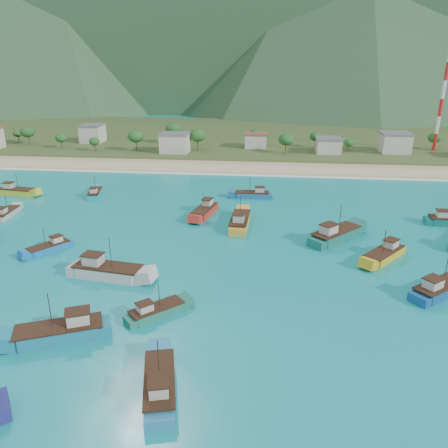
# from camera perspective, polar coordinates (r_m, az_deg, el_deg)

# --- Properties ---
(ground) EXTENTS (600.00, 600.00, 0.00)m
(ground) POSITION_cam_1_polar(r_m,az_deg,el_deg) (71.07, 0.28, -7.45)
(ground) COLOR #0C8689
(ground) RESTS_ON ground
(beach) EXTENTS (400.00, 18.00, 1.20)m
(beach) POSITION_cam_1_polar(r_m,az_deg,el_deg) (145.41, 3.51, 7.31)
(beach) COLOR beige
(beach) RESTS_ON ground
(land) EXTENTS (400.00, 110.00, 2.40)m
(land) POSITION_cam_1_polar(r_m,az_deg,el_deg) (205.21, 4.39, 11.22)
(land) COLOR #385123
(land) RESTS_ON ground
(surf_line) EXTENTS (400.00, 2.50, 0.08)m
(surf_line) POSITION_cam_1_polar(r_m,az_deg,el_deg) (136.19, 3.31, 6.40)
(surf_line) COLOR white
(surf_line) RESTS_ON ground
(village) EXTENTS (218.21, 28.03, 7.43)m
(village) POSITION_cam_1_polar(r_m,az_deg,el_deg) (166.44, 9.15, 10.49)
(village) COLOR beige
(village) RESTS_ON ground
(vegetation) EXTENTS (276.31, 25.67, 8.47)m
(vegetation) POSITION_cam_1_polar(r_m,az_deg,el_deg) (168.30, 3.01, 10.94)
(vegetation) COLOR #235623
(vegetation) RESTS_ON ground
(radio_tower) EXTENTS (1.20, 1.20, 37.44)m
(radio_tower) POSITION_cam_1_polar(r_m,az_deg,el_deg) (181.33, 26.61, 14.42)
(radio_tower) COLOR red
(radio_tower) RESTS_ON ground
(boat_0) EXTENTS (9.81, 3.11, 5.75)m
(boat_0) POSITION_cam_1_polar(r_m,az_deg,el_deg) (113.38, 3.77, 3.79)
(boat_0) COLOR #1C5E96
(boat_0) RESTS_ON ground
(boat_1) EXTENTS (9.20, 10.07, 6.24)m
(boat_1) POSITION_cam_1_polar(r_m,az_deg,el_deg) (83.39, 20.24, -3.82)
(boat_1) COLOR gold
(boat_1) RESTS_ON ground
(boat_3) EXTENTS (3.26, 9.07, 5.26)m
(boat_3) POSITION_cam_1_polar(r_m,az_deg,el_deg) (110.96, -26.51, 1.17)
(boat_3) COLOR #ABA59A
(boat_3) RESTS_ON ground
(boat_6) EXTENTS (8.08, 7.71, 5.10)m
(boat_6) POSITION_cam_1_polar(r_m,az_deg,el_deg) (62.73, -8.90, -11.31)
(boat_6) COLOR #1F6C56
(boat_6) RESTS_ON ground
(boat_8) EXTENTS (10.93, 4.45, 6.28)m
(boat_8) POSITION_cam_1_polar(r_m,az_deg,el_deg) (128.07, -25.51, 3.81)
(boat_8) COLOR gold
(boat_8) RESTS_ON ground
(boat_10) EXTENTS (13.02, 5.50, 7.45)m
(boat_10) POSITION_cam_1_polar(r_m,az_deg,el_deg) (74.37, -15.05, -6.04)
(boat_10) COLOR beige
(boat_10) RESTS_ON ground
(boat_11) EXTENTS (3.95, 12.15, 7.11)m
(boat_11) POSITION_cam_1_polar(r_m,az_deg,el_deg) (93.42, 2.07, 0.24)
(boat_11) COLOR gold
(boat_11) RESTS_ON ground
(boat_16) EXTENTS (10.51, 9.43, 6.46)m
(boat_16) POSITION_cam_1_polar(r_m,az_deg,el_deg) (74.51, 26.28, -7.70)
(boat_16) COLOR navy
(boat_16) RESTS_ON ground
(boat_17) EXTENTS (5.38, 11.23, 6.38)m
(boat_17) POSITION_cam_1_polar(r_m,az_deg,el_deg) (100.45, -2.55, 1.64)
(boat_17) COLOR red
(boat_17) RESTS_ON ground
(boat_22) EXTENTS (7.06, 8.31, 5.01)m
(boat_22) POSITION_cam_1_polar(r_m,az_deg,el_deg) (87.91, -21.83, -2.93)
(boat_22) COLOR #1467B0
(boat_22) RESTS_ON ground
(boat_24) EXTENTS (12.46, 8.00, 7.11)m
(boat_24) POSITION_cam_1_polar(r_m,az_deg,el_deg) (60.93, -20.45, -13.15)
(boat_24) COLOR #177391
(boat_24) RESTS_ON ground
(boat_26) EXTENTS (4.68, 9.44, 5.36)m
(boat_26) POSITION_cam_1_polar(r_m,az_deg,el_deg) (119.46, -16.47, 3.81)
(boat_26) COLOR teal
(boat_26) RESTS_ON ground
(boat_28) EXTENTS (5.62, 11.14, 6.32)m
(boat_28) POSITION_cam_1_polar(r_m,az_deg,el_deg) (50.28, -8.39, -20.22)
(boat_28) COLOR teal
(boat_28) RESTS_ON ground
(boat_31) EXTENTS (11.62, 11.86, 7.58)m
(boat_31) POSITION_cam_1_polar(r_m,az_deg,el_deg) (88.86, 14.35, -1.47)
(boat_31) COLOR #166259
(boat_31) RESTS_ON ground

